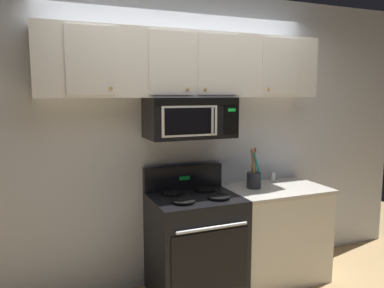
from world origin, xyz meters
TOP-DOWN VIEW (x-y plane):
  - back_wall at (0.00, 0.79)m, footprint 5.20×0.10m
  - stove_range at (0.00, 0.42)m, footprint 0.76×0.69m
  - over_range_microwave at (-0.00, 0.54)m, footprint 0.76×0.43m
  - upper_cabinets at (-0.00, 0.57)m, footprint 2.50×0.36m
  - counter_segment at (0.84, 0.43)m, footprint 0.93×0.65m
  - utensil_crock_charcoal at (0.63, 0.48)m, footprint 0.13×0.13m
  - salt_shaker at (0.96, 0.66)m, footprint 0.05×0.05m

SIDE VIEW (x-z plane):
  - counter_segment at x=0.84m, z-range 0.00..0.90m
  - stove_range at x=0.00m, z-range -0.09..1.03m
  - salt_shaker at x=0.96m, z-range 0.90..1.00m
  - utensil_crock_charcoal at x=0.63m, z-range 0.81..1.19m
  - back_wall at x=0.00m, z-range 0.00..2.70m
  - over_range_microwave at x=0.00m, z-range 1.40..1.75m
  - upper_cabinets at x=0.00m, z-range 1.75..2.30m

